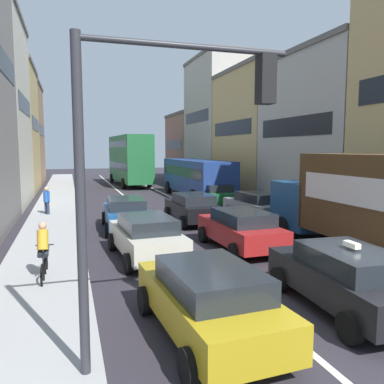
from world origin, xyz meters
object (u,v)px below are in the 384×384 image
bus_far_queue_secondary (130,158)px  cyclist_on_sidewalk (43,253)px  taxi_centre_lane_front (346,277)px  sedan_left_lane_third (126,213)px  sedan_centre_lane_second (241,228)px  sedan_right_lane_behind_truck (257,206)px  bus_mid_queue_primary (196,175)px  wagon_left_lane_second (146,236)px  hatchback_centre_lane_third (193,207)px  sedan_left_lane_front (208,299)px  wagon_right_lane_far (215,194)px  traffic_light_pole (159,145)px  removalist_box_truck (359,200)px  pedestrian_near_kerb (47,200)px

bus_far_queue_secondary → cyclist_on_sidewalk: bearing=163.9°
taxi_centre_lane_front → sedan_left_lane_third: size_ratio=1.00×
taxi_centre_lane_front → sedan_centre_lane_second: taxi_centre_lane_front is taller
sedan_right_lane_behind_truck → bus_mid_queue_primary: (-0.03, 10.13, 0.96)m
wagon_left_lane_second → bus_far_queue_secondary: bus_far_queue_secondary is taller
hatchback_centre_lane_third → bus_far_queue_secondary: 21.39m
taxi_centre_lane_front → sedan_left_lane_front: (-3.50, -0.26, -0.00)m
sedan_left_lane_third → wagon_right_lane_far: same height
traffic_light_pole → hatchback_centre_lane_third: bearing=70.0°
taxi_centre_lane_front → cyclist_on_sidewalk: (-6.81, 4.14, 0.05)m
sedan_centre_lane_second → wagon_right_lane_far: same height
sedan_centre_lane_second → sedan_right_lane_behind_truck: 6.10m
removalist_box_truck → hatchback_centre_lane_third: (-3.62, 7.64, -1.18)m
bus_mid_queue_primary → wagon_right_lane_far: bearing=177.6°
sedan_centre_lane_second → sedan_left_lane_third: (-3.58, 4.93, 0.00)m
wagon_right_lane_far → hatchback_centre_lane_third: bearing=150.2°
pedestrian_near_kerb → hatchback_centre_lane_third: bearing=113.1°
sedan_left_lane_front → hatchback_centre_lane_third: same height
sedan_left_lane_third → traffic_light_pole: bearing=177.2°
hatchback_centre_lane_third → sedan_left_lane_third: (-3.47, -0.66, 0.00)m
hatchback_centre_lane_third → sedan_left_lane_third: 3.53m
removalist_box_truck → sedan_centre_lane_second: bearing=60.1°
sedan_right_lane_behind_truck → sedan_left_lane_third: bearing=88.0°
sedan_left_lane_front → bus_far_queue_secondary: size_ratio=0.41×
traffic_light_pole → removalist_box_truck: 9.64m
sedan_centre_lane_second → bus_mid_queue_primary: bearing=-13.5°
taxi_centre_lane_front → removalist_box_truck: bearing=-40.0°
bus_mid_queue_primary → sedan_right_lane_behind_truck: bearing=-180.0°
wagon_left_lane_second → sedan_left_lane_third: same height
traffic_light_pole → sedan_left_lane_front: (1.15, 0.79, -3.02)m
sedan_left_lane_third → wagon_right_lane_far: bearing=-46.8°
traffic_light_pole → taxi_centre_lane_front: 5.64m
cyclist_on_sidewalk → traffic_light_pole: bearing=-155.5°
traffic_light_pole → sedan_left_lane_front: size_ratio=1.25×
wagon_left_lane_second → bus_mid_queue_primary: bus_mid_queue_primary is taller
removalist_box_truck → bus_far_queue_secondary: bus_far_queue_secondary is taller
wagon_left_lane_second → wagon_right_lane_far: (6.67, 10.84, 0.00)m
sedan_left_lane_front → wagon_left_lane_second: 5.93m
removalist_box_truck → cyclist_on_sidewalk: bearing=88.3°
traffic_light_pole → cyclist_on_sidewalk: size_ratio=3.18×
traffic_light_pole → bus_far_queue_secondary: bearing=82.3°
wagon_left_lane_second → hatchback_centre_lane_third: 6.71m
traffic_light_pole → sedan_right_lane_behind_truck: traffic_light_pole is taller
cyclist_on_sidewalk → bus_far_queue_secondary: bearing=-11.3°
removalist_box_truck → wagon_left_lane_second: (-7.10, 1.91, -1.18)m
bus_mid_queue_primary → bus_far_queue_secondary: size_ratio=0.99×
traffic_light_pole → bus_mid_queue_primary: size_ratio=0.52×
hatchback_centre_lane_third → bus_mid_queue_primary: (3.37, 9.68, 0.96)m
sedan_left_lane_third → cyclist_on_sidewalk: cyclist_on_sidewalk is taller
traffic_light_pole → sedan_right_lane_behind_truck: (7.93, 12.01, -3.02)m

